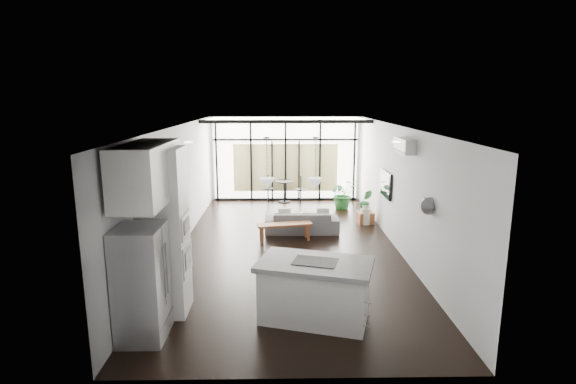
{
  "coord_description": "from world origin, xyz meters",
  "views": [
    {
      "loc": [
        -0.18,
        -9.97,
        3.43
      ],
      "look_at": [
        0.0,
        0.3,
        1.25
      ],
      "focal_mm": 28.0,
      "sensor_mm": 36.0,
      "label": 1
    }
  ],
  "objects_px": {
    "pouf": "(309,221)",
    "milk_can": "(366,214)",
    "sofa": "(302,218)",
    "island": "(315,291)",
    "console_bench": "(285,232)",
    "fridge": "(142,283)",
    "tv": "(386,184)"
  },
  "relations": [
    {
      "from": "island",
      "to": "fridge",
      "type": "distance_m",
      "value": 2.58
    },
    {
      "from": "island",
      "to": "tv",
      "type": "bearing_deg",
      "value": 81.07
    },
    {
      "from": "fridge",
      "to": "pouf",
      "type": "distance_m",
      "value": 6.1
    },
    {
      "from": "tv",
      "to": "console_bench",
      "type": "bearing_deg",
      "value": -168.82
    },
    {
      "from": "fridge",
      "to": "milk_can",
      "type": "xyz_separation_m",
      "value": [
        4.32,
        5.84,
        -0.56
      ]
    },
    {
      "from": "fridge",
      "to": "console_bench",
      "type": "xyz_separation_m",
      "value": [
        2.08,
        4.45,
        -0.62
      ]
    },
    {
      "from": "sofa",
      "to": "milk_can",
      "type": "relative_size",
      "value": 3.44
    },
    {
      "from": "pouf",
      "to": "fridge",
      "type": "bearing_deg",
      "value": -116.72
    },
    {
      "from": "console_bench",
      "to": "tv",
      "type": "xyz_separation_m",
      "value": [
        2.54,
        0.5,
        1.09
      ]
    },
    {
      "from": "sofa",
      "to": "tv",
      "type": "distance_m",
      "value": 2.29
    },
    {
      "from": "pouf",
      "to": "milk_can",
      "type": "bearing_deg",
      "value": 14.71
    },
    {
      "from": "sofa",
      "to": "milk_can",
      "type": "xyz_separation_m",
      "value": [
        1.79,
        0.7,
        -0.1
      ]
    },
    {
      "from": "sofa",
      "to": "console_bench",
      "type": "height_order",
      "value": "sofa"
    },
    {
      "from": "island",
      "to": "pouf",
      "type": "bearing_deg",
      "value": 103.86
    },
    {
      "from": "island",
      "to": "fridge",
      "type": "bearing_deg",
      "value": -152.64
    },
    {
      "from": "console_bench",
      "to": "fridge",
      "type": "bearing_deg",
      "value": -126.17
    },
    {
      "from": "fridge",
      "to": "sofa",
      "type": "height_order",
      "value": "fridge"
    },
    {
      "from": "sofa",
      "to": "tv",
      "type": "bearing_deg",
      "value": 175.13
    },
    {
      "from": "fridge",
      "to": "sofa",
      "type": "relative_size",
      "value": 0.88
    },
    {
      "from": "island",
      "to": "console_bench",
      "type": "bearing_deg",
      "value": 112.55
    },
    {
      "from": "fridge",
      "to": "sofa",
      "type": "xyz_separation_m",
      "value": [
        2.53,
        5.14,
        -0.46
      ]
    },
    {
      "from": "fridge",
      "to": "tv",
      "type": "relative_size",
      "value": 1.51
    },
    {
      "from": "fridge",
      "to": "tv",
      "type": "distance_m",
      "value": 6.79
    },
    {
      "from": "island",
      "to": "fridge",
      "type": "height_order",
      "value": "fridge"
    },
    {
      "from": "pouf",
      "to": "console_bench",
      "type": "bearing_deg",
      "value": -123.52
    },
    {
      "from": "island",
      "to": "tv",
      "type": "distance_m",
      "value": 5.0
    },
    {
      "from": "fridge",
      "to": "milk_can",
      "type": "distance_m",
      "value": 7.28
    },
    {
      "from": "island",
      "to": "pouf",
      "type": "distance_m",
      "value": 4.95
    },
    {
      "from": "console_bench",
      "to": "pouf",
      "type": "xyz_separation_m",
      "value": [
        0.65,
        0.97,
        -0.0
      ]
    },
    {
      "from": "sofa",
      "to": "console_bench",
      "type": "xyz_separation_m",
      "value": [
        -0.45,
        -0.69,
        -0.16
      ]
    },
    {
      "from": "sofa",
      "to": "pouf",
      "type": "relative_size",
      "value": 3.55
    },
    {
      "from": "sofa",
      "to": "milk_can",
      "type": "distance_m",
      "value": 1.92
    }
  ]
}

